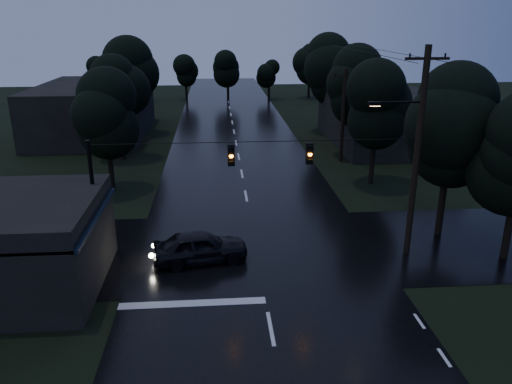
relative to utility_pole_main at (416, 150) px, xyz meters
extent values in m
cube|color=black|center=(-7.41, 19.00, -5.26)|extent=(12.00, 120.00, 0.02)
cube|color=black|center=(-7.41, 1.00, -5.26)|extent=(60.00, 9.00, 0.02)
cube|color=black|center=(-17.41, -2.00, -2.06)|extent=(6.00, 7.00, 0.12)
cube|color=black|center=(-14.41, -2.00, -2.06)|extent=(0.30, 7.00, 0.15)
cylinder|color=black|center=(-14.61, -5.00, -3.76)|extent=(0.10, 0.10, 3.00)
cylinder|color=black|center=(-14.61, 1.00, -3.76)|extent=(0.10, 0.10, 3.00)
cube|color=#F1BC60|center=(-14.46, -3.50, -2.76)|extent=(0.06, 1.60, 0.50)
cube|color=#F1BC60|center=(-14.46, -0.80, -2.76)|extent=(0.06, 1.20, 0.50)
cube|color=black|center=(6.59, 23.00, -3.06)|extent=(10.00, 14.00, 4.40)
cube|color=black|center=(-21.41, 29.00, -2.76)|extent=(10.00, 16.00, 5.00)
cylinder|color=black|center=(0.09, 0.00, -0.26)|extent=(0.30, 0.30, 10.00)
cube|color=black|center=(0.09, 0.00, 4.14)|extent=(2.00, 0.12, 0.12)
cylinder|color=black|center=(-1.01, 0.00, 2.24)|extent=(2.20, 0.10, 0.10)
cube|color=black|center=(-2.11, 0.00, 2.19)|extent=(0.60, 0.25, 0.18)
cube|color=#FFB266|center=(-2.11, 0.00, 2.09)|extent=(0.45, 0.18, 0.03)
cylinder|color=black|center=(0.89, 17.00, -1.51)|extent=(0.30, 0.30, 7.50)
cube|color=black|center=(0.89, 17.00, 1.64)|extent=(2.00, 0.12, 0.12)
cylinder|color=black|center=(-14.91, 0.00, -2.26)|extent=(0.18, 0.18, 6.00)
cylinder|color=black|center=(-7.41, 0.00, 0.54)|extent=(15.00, 0.03, 0.03)
cube|color=black|center=(-8.61, 0.00, -0.06)|extent=(0.32, 0.25, 1.00)
sphere|color=orange|center=(-8.61, -0.15, -0.06)|extent=(0.18, 0.18, 0.18)
cube|color=black|center=(-5.01, 0.00, -0.06)|extent=(0.32, 0.25, 1.00)
sphere|color=orange|center=(-5.01, -0.15, -0.06)|extent=(0.18, 0.18, 0.18)
cylinder|color=black|center=(2.59, 2.00, -3.86)|extent=(0.36, 0.36, 2.80)
sphere|color=black|center=(2.59, 2.00, -0.46)|extent=(4.48, 4.48, 4.48)
sphere|color=black|center=(2.59, 2.00, 0.74)|extent=(4.48, 4.48, 4.48)
sphere|color=black|center=(2.59, 2.00, 1.94)|extent=(4.48, 4.48, 4.48)
cylinder|color=black|center=(4.59, -1.00, -4.03)|extent=(0.36, 0.36, 2.45)
cylinder|color=black|center=(-16.41, 11.00, -4.03)|extent=(0.36, 0.36, 2.45)
sphere|color=black|center=(-16.41, 11.00, -1.06)|extent=(3.92, 3.92, 3.92)
sphere|color=black|center=(-16.41, 11.00, -0.01)|extent=(3.92, 3.92, 3.92)
sphere|color=black|center=(-16.41, 11.00, 1.04)|extent=(3.92, 3.92, 3.92)
cylinder|color=black|center=(-17.01, 19.00, -3.95)|extent=(0.36, 0.36, 2.62)
sphere|color=black|center=(-17.01, 19.00, -0.76)|extent=(4.20, 4.20, 4.20)
sphere|color=black|center=(-17.01, 19.00, 0.37)|extent=(4.20, 4.20, 4.20)
sphere|color=black|center=(-17.01, 19.00, 1.49)|extent=(4.20, 4.20, 4.20)
cylinder|color=black|center=(-17.61, 29.00, -3.86)|extent=(0.36, 0.36, 2.80)
sphere|color=black|center=(-17.61, 29.00, -0.46)|extent=(4.48, 4.48, 4.48)
sphere|color=black|center=(-17.61, 29.00, 0.74)|extent=(4.48, 4.48, 4.48)
sphere|color=black|center=(-17.61, 29.00, 1.94)|extent=(4.48, 4.48, 4.48)
cylinder|color=black|center=(1.59, 11.00, -3.95)|extent=(0.36, 0.36, 2.62)
sphere|color=black|center=(1.59, 11.00, -0.76)|extent=(4.20, 4.20, 4.20)
sphere|color=black|center=(1.59, 11.00, 0.37)|extent=(4.20, 4.20, 4.20)
sphere|color=black|center=(1.59, 11.00, 1.49)|extent=(4.20, 4.20, 4.20)
cylinder|color=black|center=(2.19, 19.00, -3.86)|extent=(0.36, 0.36, 2.80)
sphere|color=black|center=(2.19, 19.00, -0.46)|extent=(4.48, 4.48, 4.48)
sphere|color=black|center=(2.19, 19.00, 0.74)|extent=(4.48, 4.48, 4.48)
sphere|color=black|center=(2.19, 19.00, 1.94)|extent=(4.48, 4.48, 4.48)
cylinder|color=black|center=(2.79, 29.00, -3.77)|extent=(0.36, 0.36, 2.97)
sphere|color=black|center=(2.79, 29.00, -0.16)|extent=(4.76, 4.76, 4.76)
sphere|color=black|center=(2.79, 29.00, 1.12)|extent=(4.76, 4.76, 4.76)
sphere|color=black|center=(2.79, 29.00, 2.39)|extent=(4.76, 4.76, 4.76)
imported|color=black|center=(-10.16, -0.18, -4.49)|extent=(4.73, 2.52, 1.53)
camera|label=1|loc=(-9.26, -21.95, 5.75)|focal=35.00mm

